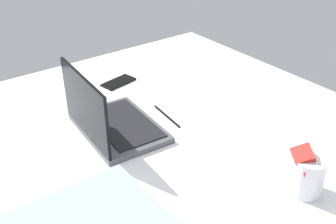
{
  "coord_description": "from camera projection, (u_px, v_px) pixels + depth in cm",
  "views": [
    {
      "loc": [
        -71.91,
        67.28,
        91.45
      ],
      "look_at": [
        20.21,
        -1.77,
        24.0
      ],
      "focal_mm": 43.04,
      "sensor_mm": 36.0,
      "label": 1
    }
  ],
  "objects": [
    {
      "name": "laptop",
      "position": [
        110.0,
        121.0,
        1.31
      ],
      "size": [
        34.59,
        25.34,
        23.0
      ],
      "rotation": [
        0.0,
        0.0,
        -0.07
      ],
      "color": "#4C4C51",
      "rests_on": "bed_mattress"
    },
    {
      "name": "cell_phone",
      "position": [
        118.0,
        82.0,
        1.66
      ],
      "size": [
        9.49,
        15.09,
        0.8
      ],
      "primitive_type": "cube",
      "rotation": [
        0.0,
        0.0,
        3.35
      ],
      "color": "black",
      "rests_on": "bed_mattress"
    },
    {
      "name": "charger_cable",
      "position": [
        167.0,
        116.0,
        1.42
      ],
      "size": [
        16.97,
        2.33,
        0.6
      ],
      "primitive_type": "cube",
      "rotation": [
        0.0,
        0.0,
        -0.1
      ],
      "color": "black",
      "rests_on": "bed_mattress"
    },
    {
      "name": "bed_mattress",
      "position": [
        202.0,
        181.0,
        1.26
      ],
      "size": [
        180.0,
        140.0,
        18.0
      ],
      "primitive_type": "cube",
      "color": "white",
      "rests_on": "ground"
    },
    {
      "name": "snack_cup",
      "position": [
        307.0,
        174.0,
        1.06
      ],
      "size": [
        9.91,
        9.37,
        14.52
      ],
      "color": "silver",
      "rests_on": "bed_mattress"
    }
  ]
}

